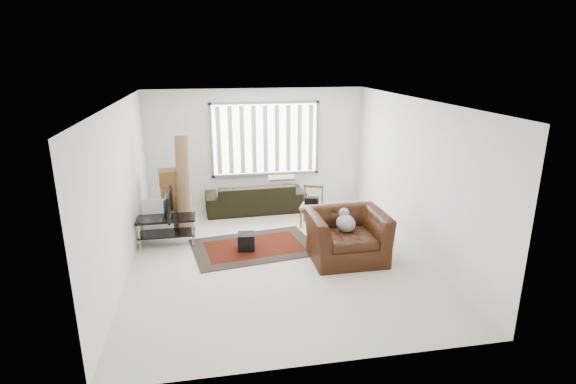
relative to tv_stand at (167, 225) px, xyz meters
The scene contains 11 objects.
room 2.44m from the tv_stand, ahead, with size 6.00×6.02×2.71m.
persian_rug 1.68m from the tv_stand, 16.09° to the right, with size 2.38×1.78×0.02m.
tv_stand is the anchor object (origin of this frame).
tv 0.39m from the tv_stand, 165.96° to the left, with size 0.86×0.11×0.49m, color black.
subwoofer 1.55m from the tv_stand, 20.84° to the right, with size 0.30×0.30×0.30m, color black.
moving_boxes 1.00m from the tv_stand, 87.18° to the left, with size 0.54×0.51×1.18m.
white_flatpack 0.56m from the tv_stand, 110.88° to the left, with size 0.56×0.08×0.71m, color silver.
rolled_rug 1.07m from the tv_stand, 69.92° to the left, with size 0.28×0.28×1.88m, color brown.
sofa 2.43m from the tv_stand, 40.97° to the left, with size 2.22×0.96×0.85m, color black.
side_chair 2.93m from the tv_stand, ahead, with size 0.58×0.58×0.82m.
armchair 3.33m from the tv_stand, 21.07° to the right, with size 1.32×1.15×0.97m.
Camera 1 is at (-1.12, -7.22, 3.41)m, focal length 28.00 mm.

